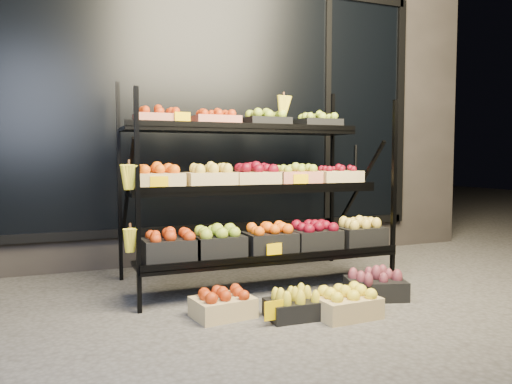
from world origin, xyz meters
name	(u,v)px	position (x,y,z in m)	size (l,w,h in m)	color
ground	(289,303)	(0.00, 0.00, 0.00)	(24.00, 24.00, 0.00)	#514F4C
building	(193,96)	(0.00, 2.59, 1.75)	(6.00, 2.08, 3.50)	#2D2826
display_rack	(256,188)	(-0.01, 0.60, 0.79)	(2.18, 1.02, 1.69)	black
tag_floor_a	(274,317)	(-0.30, -0.40, 0.06)	(0.13, 0.01, 0.12)	#ECB800
tag_floor_b	(341,308)	(0.18, -0.40, 0.06)	(0.13, 0.01, 0.12)	#ECB800
floor_crate_left	(223,303)	(-0.54, -0.11, 0.09)	(0.41, 0.33, 0.19)	tan
floor_crate_midleft	(294,305)	(-0.11, -0.30, 0.09)	(0.36, 0.27, 0.18)	black
floor_crate_midright	(346,303)	(0.21, -0.41, 0.09)	(0.41, 0.31, 0.20)	tan
floor_crate_right	(375,285)	(0.65, -0.12, 0.10)	(0.49, 0.42, 0.21)	black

